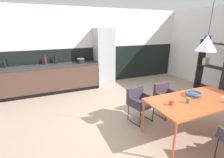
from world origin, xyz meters
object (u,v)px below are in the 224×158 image
(mug_glass_clear, at_px, (171,103))
(mug_short_terracotta, at_px, (188,100))
(dining_table, at_px, (196,102))
(fruit_bowl, at_px, (193,94))
(refrigerator_column, at_px, (104,57))
(bottle_wine_green, at_px, (55,60))
(bottle_vinegar_dark, at_px, (4,64))
(cooking_pot, at_px, (81,61))
(armchair_far_side, at_px, (165,95))
(bottle_oil_tall, at_px, (45,60))
(pendant_lamp_over_table_near, at_px, (207,43))
(open_shelf_unit, at_px, (211,66))
(armchair_near_window, at_px, (139,99))

(mug_glass_clear, bearing_deg, mug_short_terracotta, -9.65)
(dining_table, relative_size, fruit_bowl, 5.75)
(refrigerator_column, bearing_deg, dining_table, -80.88)
(refrigerator_column, bearing_deg, bottle_wine_green, 173.23)
(bottle_vinegar_dark, bearing_deg, bottle_wine_green, 1.77)
(mug_glass_clear, height_order, cooking_pot, cooking_pot)
(refrigerator_column, relative_size, bottle_vinegar_dark, 7.13)
(bottle_vinegar_dark, bearing_deg, fruit_bowl, -43.00)
(refrigerator_column, bearing_deg, armchair_far_side, -77.36)
(dining_table, relative_size, mug_glass_clear, 16.23)
(fruit_bowl, bearing_deg, bottle_oil_tall, 126.55)
(cooking_pot, height_order, bottle_wine_green, bottle_wine_green)
(bottle_wine_green, height_order, pendant_lamp_over_table_near, pendant_lamp_over_table_near)
(cooking_pot, height_order, bottle_vinegar_dark, bottle_vinegar_dark)
(armchair_far_side, xyz_separation_m, mug_short_terracotta, (-0.28, -0.91, 0.29))
(pendant_lamp_over_table_near, bearing_deg, mug_glass_clear, 176.78)
(refrigerator_column, xyz_separation_m, mug_glass_clear, (-0.04, -3.45, -0.23))
(dining_table, relative_size, bottle_vinegar_dark, 6.44)
(bottle_oil_tall, height_order, pendant_lamp_over_table_near, pendant_lamp_over_table_near)
(armchair_far_side, height_order, open_shelf_unit, open_shelf_unit)
(fruit_bowl, bearing_deg, mug_glass_clear, -168.64)
(pendant_lamp_over_table_near, bearing_deg, cooking_pot, 112.35)
(fruit_bowl, height_order, open_shelf_unit, open_shelf_unit)
(fruit_bowl, xyz_separation_m, pendant_lamp_over_table_near, (-0.09, -0.17, 0.99))
(mug_glass_clear, height_order, pendant_lamp_over_table_near, pendant_lamp_over_table_near)
(fruit_bowl, height_order, bottle_vinegar_dark, bottle_vinegar_dark)
(mug_glass_clear, relative_size, cooking_pot, 0.46)
(bottle_oil_tall, distance_m, bottle_wine_green, 0.31)
(dining_table, relative_size, pendant_lamp_over_table_near, 1.83)
(refrigerator_column, xyz_separation_m, dining_table, (0.56, -3.47, -0.31))
(refrigerator_column, height_order, bottle_vinegar_dark, refrigerator_column)
(armchair_far_side, xyz_separation_m, fruit_bowl, (0.06, -0.71, 0.29))
(dining_table, relative_size, armchair_far_side, 2.41)
(fruit_bowl, relative_size, cooking_pot, 1.31)
(dining_table, relative_size, bottle_oil_tall, 5.60)
(cooking_pot, distance_m, open_shelf_unit, 4.06)
(bottle_oil_tall, relative_size, open_shelf_unit, 0.18)
(pendant_lamp_over_table_near, bearing_deg, armchair_near_window, 127.91)
(refrigerator_column, relative_size, armchair_far_side, 2.67)
(armchair_near_window, xyz_separation_m, mug_short_terracotta, (0.44, -0.92, 0.29))
(cooking_pot, distance_m, bottle_wine_green, 0.82)
(armchair_far_side, bearing_deg, cooking_pot, -67.11)
(bottle_vinegar_dark, bearing_deg, pendant_lamp_over_table_near, -45.06)
(bottle_oil_tall, bearing_deg, mug_short_terracotta, -58.68)
(armchair_near_window, relative_size, mug_glass_clear, 6.66)
(bottle_wine_green, bearing_deg, pendant_lamp_over_table_near, -59.22)
(bottle_wine_green, bearing_deg, cooking_pot, -17.41)
(armchair_far_side, distance_m, cooking_pot, 2.96)
(fruit_bowl, relative_size, open_shelf_unit, 0.18)
(cooking_pot, bearing_deg, dining_table, -67.55)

